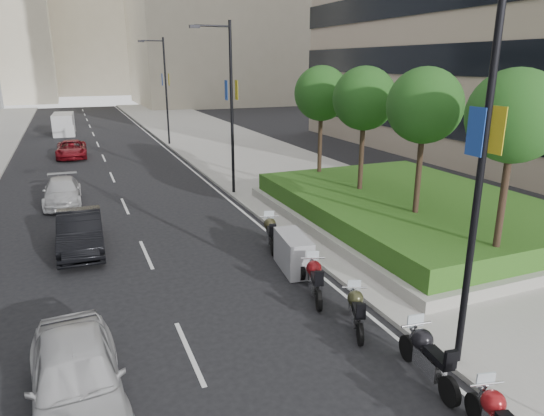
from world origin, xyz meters
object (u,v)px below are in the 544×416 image
motorcycle_4 (315,279)px  car_d (71,149)px  car_b (80,232)px  motorcycle_6 (271,233)px  motorcycle_2 (427,356)px  car_c (62,192)px  delivery_van (64,125)px  motorcycle_3 (356,310)px  lamp_post_0 (477,157)px  lamp_post_2 (164,86)px  car_a (77,377)px  motorcycle_5 (293,253)px  lamp_post_1 (229,101)px

motorcycle_4 → car_d: 28.44m
motorcycle_4 → car_b: bearing=62.0°
motorcycle_6 → car_b: 7.29m
motorcycle_2 → car_c: car_c is taller
car_b → delivery_van: 34.36m
car_c → car_d: 13.49m
motorcycle_3 → car_b: size_ratio=0.42×
lamp_post_0 → lamp_post_2: same height
lamp_post_0 → car_d: bearing=103.7°
motorcycle_3 → car_a: (-7.04, -0.56, 0.23)m
motorcycle_3 → motorcycle_4: 2.10m
car_c → car_d: bearing=88.8°
motorcycle_2 → car_b: 13.46m
motorcycle_5 → motorcycle_6: size_ratio=1.01×
lamp_post_0 → car_c: (-8.50, 18.67, -4.43)m
motorcycle_2 → motorcycle_5: bearing=8.7°
car_d → car_b: bearing=-88.0°
car_a → lamp_post_0: bearing=-14.9°
motorcycle_6 → car_a: bearing=150.8°
lamp_post_0 → motorcycle_4: bearing=106.9°
delivery_van → car_a: bearing=-86.8°
lamp_post_1 → car_b: (-7.85, -5.63, -4.31)m
car_a → car_d: car_a is taller
delivery_van → lamp_post_0: bearing=-76.6°
lamp_post_1 → car_a: bearing=-118.4°
lamp_post_2 → car_c: 18.93m
car_b → lamp_post_0: bearing=-53.8°
lamp_post_2 → car_b: lamp_post_2 is taller
motorcycle_3 → car_d: bearing=36.1°
motorcycle_5 → car_d: bearing=22.4°
motorcycle_4 → lamp_post_0: bearing=-144.2°
car_a → car_c: 16.86m
car_a → motorcycle_5: bearing=31.3°
lamp_post_0 → motorcycle_3: 5.24m
lamp_post_1 → car_a: 17.80m
motorcycle_3 → motorcycle_5: size_ratio=0.87×
lamp_post_2 → motorcycle_2: (-0.91, -35.16, -4.45)m
motorcycle_2 → motorcycle_3: size_ratio=1.20×
car_a → car_c: (-0.28, 16.86, -0.15)m
motorcycle_5 → delivery_van: delivery_van is taller
motorcycle_4 → car_d: bearing=32.0°
motorcycle_2 → car_c: 20.31m
motorcycle_5 → motorcycle_2: bearing=-170.8°
motorcycle_4 → car_a: bearing=129.9°
motorcycle_4 → car_c: car_c is taller
motorcycle_2 → motorcycle_3: motorcycle_2 is taller
car_d → lamp_post_0: bearing=-74.3°
motorcycle_6 → car_d: 24.24m
motorcycle_3 → car_b: car_b is taller
lamp_post_0 → motorcycle_2: lamp_post_0 is taller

